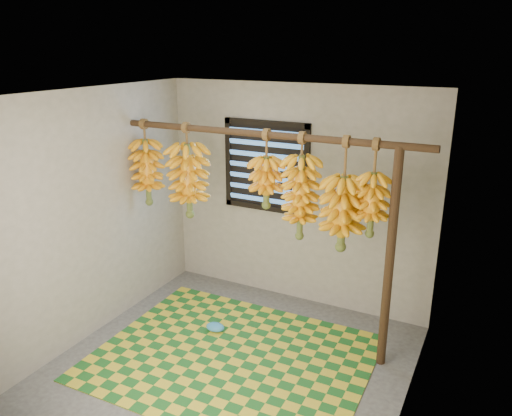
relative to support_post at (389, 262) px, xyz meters
The scene contains 16 objects.
floor 1.71m from the support_post, 149.74° to the right, with size 3.00×3.00×0.01m, color #454545.
ceiling 1.98m from the support_post, 149.74° to the right, with size 3.00×3.00×0.01m, color silver.
wall_back 1.46m from the support_post, 146.14° to the left, with size 3.00×0.01×2.40m, color gray.
wall_left 2.80m from the support_post, 165.49° to the right, with size 0.01×3.00×2.40m, color gray.
wall_right 0.79m from the support_post, 66.46° to the right, with size 0.01×3.00×2.40m, color gray.
window 1.80m from the support_post, 153.40° to the left, with size 1.00×0.04×1.00m.
hanging_pole 1.56m from the support_post, behind, with size 0.06×0.06×3.00m, color #3A2415.
support_post is the anchor object (origin of this frame).
woven_mat 1.69m from the support_post, 155.86° to the right, with size 2.44×1.95×0.01m, color #1B5C20.
plastic_bag 1.89m from the support_post, behind, with size 0.20×0.14×0.08m, color #3489C2.
banana_bunch_a 2.60m from the support_post, behind, with size 0.33×0.33×0.90m.
banana_bunch_b 2.09m from the support_post, behind, with size 0.40×0.40×0.95m.
banana_bunch_c 1.30m from the support_post, behind, with size 0.31×0.31×0.73m.
banana_bunch_d 0.95m from the support_post, behind, with size 0.34×0.34×0.98m.
banana_bunch_e 0.57m from the support_post, behind, with size 0.37×0.37×1.01m.
banana_bunch_f 0.52m from the support_post, behind, with size 0.27×0.27×0.84m.
Camera 1 is at (1.95, -3.28, 2.76)m, focal length 35.00 mm.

